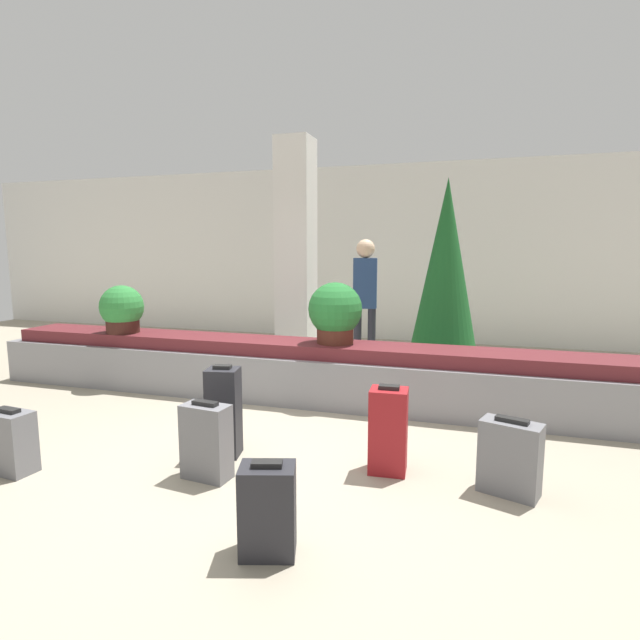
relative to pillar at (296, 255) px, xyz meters
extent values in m
plane|color=#9E937F|center=(0.82, -3.16, -1.60)|extent=(18.00, 18.00, 0.00)
cube|color=silver|center=(0.82, 2.55, 0.00)|extent=(18.00, 0.06, 3.20)
cube|color=gray|center=(0.82, -1.51, -1.34)|extent=(8.15, 0.74, 0.52)
cube|color=#5B1E23|center=(0.82, -1.51, -1.01)|extent=(7.83, 0.58, 0.15)
cube|color=silver|center=(0.00, 0.00, 0.00)|extent=(0.48, 0.48, 3.20)
cube|color=maroon|center=(1.84, -3.07, -1.28)|extent=(0.29, 0.25, 0.65)
cube|color=black|center=(1.84, -3.07, -0.94)|extent=(0.16, 0.09, 0.03)
cube|color=slate|center=(2.70, -3.17, -1.34)|extent=(0.44, 0.32, 0.51)
cube|color=black|center=(2.70, -3.17, -1.07)|extent=(0.23, 0.14, 0.03)
cube|color=slate|center=(-0.88, -3.92, -1.36)|extent=(0.36, 0.24, 0.47)
cube|color=black|center=(-0.88, -3.92, -1.11)|extent=(0.19, 0.09, 0.03)
cube|color=#232328|center=(0.51, -3.16, -1.24)|extent=(0.29, 0.27, 0.73)
cube|color=black|center=(0.51, -3.16, -0.86)|extent=(0.15, 0.10, 0.03)
cube|color=slate|center=(0.58, -3.57, -1.32)|extent=(0.37, 0.23, 0.56)
cube|color=black|center=(0.58, -3.57, -1.03)|extent=(0.20, 0.09, 0.03)
cube|color=#232328|center=(1.38, -4.30, -1.34)|extent=(0.35, 0.30, 0.51)
cube|color=black|center=(1.38, -4.30, -1.07)|extent=(0.18, 0.12, 0.03)
cylinder|color=#4C2319|center=(0.99, -1.49, -0.83)|extent=(0.40, 0.40, 0.21)
sphere|color=#236B2D|center=(0.99, -1.49, -0.56)|extent=(0.59, 0.59, 0.59)
cylinder|color=#381914|center=(-1.69, -1.60, -0.85)|extent=(0.39, 0.39, 0.18)
sphere|color=#2D7F38|center=(-1.69, -1.60, -0.61)|extent=(0.52, 0.52, 0.52)
cylinder|color=#282833|center=(0.88, 0.08, -1.16)|extent=(0.11, 0.11, 0.87)
cylinder|color=#282833|center=(1.08, 0.08, -1.16)|extent=(0.11, 0.11, 0.87)
cube|color=navy|center=(0.98, 0.08, -0.38)|extent=(0.34, 0.23, 0.69)
sphere|color=beige|center=(0.98, 0.08, 0.09)|extent=(0.25, 0.25, 0.25)
cylinder|color=#4C331E|center=(2.07, -0.32, -1.51)|extent=(0.16, 0.16, 0.18)
cone|color=#195623|center=(2.07, -0.32, -0.24)|extent=(0.91, 0.91, 2.36)
camera|label=1|loc=(2.42, -6.67, 0.08)|focal=28.00mm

